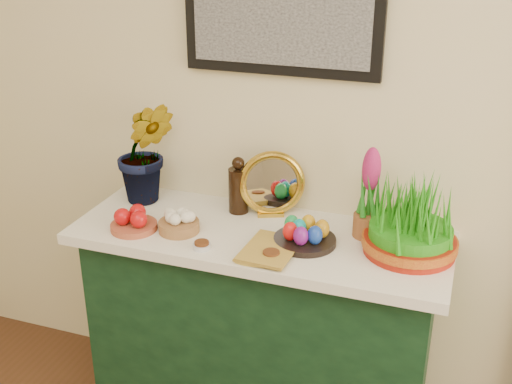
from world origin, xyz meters
TOP-DOWN VIEW (x-y plane):
  - sideboard at (-0.19, 2.00)m, footprint 1.30×0.45m
  - tablecloth at (-0.19, 2.00)m, footprint 1.40×0.55m
  - hyacinth_green at (-0.72, 2.12)m, footprint 0.35×0.33m
  - apple_bowl at (-0.64, 1.86)m, footprint 0.22×0.22m
  - garlic_basket at (-0.48, 1.90)m, footprint 0.20×0.20m
  - vinegar_cruet at (-0.33, 2.14)m, footprint 0.08×0.08m
  - mirror at (-0.20, 2.17)m, footprint 0.26×0.15m
  - book at (-0.20, 1.86)m, footprint 0.17×0.24m
  - spice_dish_left at (-0.35, 1.81)m, footprint 0.06×0.06m
  - spice_dish_right at (-0.09, 1.82)m, footprint 0.07×0.07m
  - egg_plate at (-0.01, 1.96)m, footprint 0.28×0.28m
  - hyacinth_pink at (0.19, 2.10)m, footprint 0.11×0.11m
  - wheatgrass_sabzeh at (0.35, 2.03)m, footprint 0.33×0.33m

SIDE VIEW (x-z plane):
  - sideboard at x=-0.19m, z-range 0.00..0.85m
  - tablecloth at x=-0.19m, z-range 0.85..0.89m
  - spice_dish_left at x=-0.35m, z-range 0.89..0.92m
  - spice_dish_right at x=-0.09m, z-range 0.89..0.92m
  - book at x=-0.20m, z-range 0.89..0.92m
  - garlic_basket at x=-0.48m, z-range 0.88..0.97m
  - apple_bowl at x=-0.64m, z-range 0.88..0.97m
  - egg_plate at x=-0.01m, z-range 0.88..0.97m
  - vinegar_cruet at x=-0.33m, z-range 0.88..1.11m
  - wheatgrass_sabzeh at x=0.35m, z-range 0.87..1.14m
  - mirror at x=-0.20m, z-range 0.88..1.14m
  - hyacinth_pink at x=0.19m, z-range 0.87..1.22m
  - hyacinth_green at x=-0.72m, z-range 0.89..1.45m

